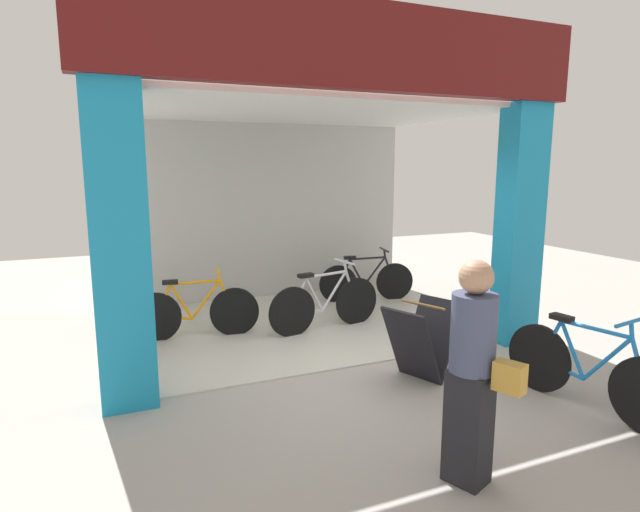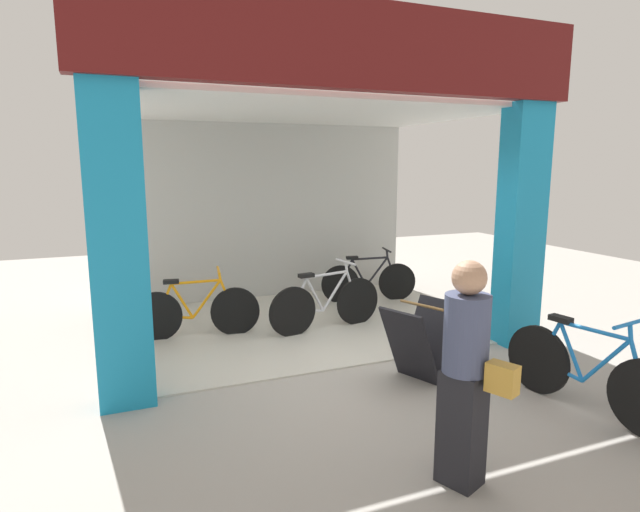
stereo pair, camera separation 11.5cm
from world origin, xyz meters
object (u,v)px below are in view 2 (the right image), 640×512
Objects in this scene: bicycle_inside_0 at (369,281)px; bicycle_inside_2 at (326,304)px; bicycle_inside_1 at (196,311)px; bicycle_parked_0 at (588,373)px; pedestrian_0 at (466,372)px; sandwich_board_sign at (420,342)px.

bicycle_inside_2 is at bearing -137.54° from bicycle_inside_0.
bicycle_inside_2 is at bearing -11.52° from bicycle_inside_1.
pedestrian_0 is at bearing -165.18° from bicycle_parked_0.
bicycle_inside_1 is 1.81× the size of sandwich_board_sign.
pedestrian_0 is at bearing -113.52° from sandwich_board_sign.
bicycle_parked_0 is at bearing -89.58° from bicycle_inside_0.
bicycle_parked_0 is 1.90× the size of sandwich_board_sign.
bicycle_inside_2 is 3.68m from pedestrian_0.
bicycle_inside_1 is at bearing 130.64° from bicycle_parked_0.
pedestrian_0 reaches higher than bicycle_inside_0.
bicycle_inside_0 is 0.97× the size of pedestrian_0.
bicycle_parked_0 reaches higher than bicycle_inside_2.
bicycle_inside_1 is 1.01× the size of pedestrian_0.
bicycle_inside_0 is 3.09m from bicycle_inside_1.
bicycle_inside_2 reaches higher than bicycle_inside_1.
bicycle_parked_0 is at bearing -49.36° from bicycle_inside_1.
bicycle_inside_0 reaches higher than sandwich_board_sign.
bicycle_parked_0 is (3.01, -3.51, 0.02)m from bicycle_inside_1.
bicycle_inside_2 is 3.42m from bicycle_parked_0.
bicycle_parked_0 is 1.87m from pedestrian_0.
sandwich_board_sign is (0.29, -1.92, 0.03)m from bicycle_inside_2.
bicycle_inside_0 is at bearing 42.46° from bicycle_inside_2.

